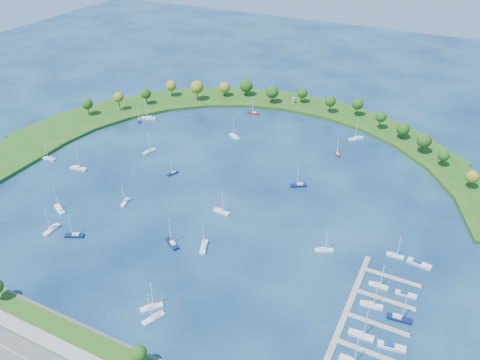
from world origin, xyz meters
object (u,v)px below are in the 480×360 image
at_px(moored_boat_1, 149,151).
at_px(docked_boat_7, 399,318).
at_px(moored_boat_20, 221,211).
at_px(docked_boat_9, 406,294).
at_px(moored_boat_5, 49,158).
at_px(docked_boat_10, 395,255).
at_px(moored_boat_17, 337,153).
at_px(moored_boat_10, 154,318).
at_px(docked_boat_5, 391,346).
at_px(harbor_tower, 293,100).
at_px(moored_boat_3, 74,235).
at_px(moored_boat_9, 204,247).
at_px(dock_system, 361,334).
at_px(moored_boat_6, 324,249).
at_px(docked_boat_6, 371,305).
at_px(moored_boat_21, 254,113).
at_px(moored_boat_12, 149,118).
at_px(moored_boat_8, 125,201).
at_px(moored_boat_14, 151,307).
at_px(docked_boat_11, 419,263).
at_px(moored_boat_4, 299,185).
at_px(docked_boat_4, 361,335).
at_px(moored_boat_19, 60,209).
at_px(moored_boat_11, 235,136).
at_px(moored_boat_0, 139,120).
at_px(moored_boat_16, 52,229).
at_px(moored_boat_7, 356,138).
at_px(moored_boat_18, 173,173).
at_px(moored_boat_2, 78,168).
at_px(moored_boat_15, 172,243).

height_order(moored_boat_1, docked_boat_7, docked_boat_7).
height_order(moored_boat_20, docked_boat_9, moored_boat_20).
relative_size(moored_boat_5, docked_boat_9, 1.48).
bearing_deg(docked_boat_10, moored_boat_17, 121.30).
bearing_deg(moored_boat_10, docked_boat_5, 131.51).
relative_size(harbor_tower, docked_boat_10, 0.37).
distance_m(moored_boat_3, moored_boat_9, 58.85).
distance_m(moored_boat_5, moored_boat_9, 120.88).
xyz_separation_m(dock_system, moored_boat_6, (-25.36, 36.66, 0.54)).
distance_m(moored_boat_1, docked_boat_6, 156.42).
bearing_deg(moored_boat_21, moored_boat_12, 26.61).
xyz_separation_m(moored_boat_8, moored_boat_14, (51.71, -50.51, 0.05)).
bearing_deg(docked_boat_6, moored_boat_10, -156.23).
xyz_separation_m(moored_boat_9, moored_boat_21, (-39.87, 135.82, -0.06)).
bearing_deg(moored_boat_17, docked_boat_11, -178.21).
distance_m(moored_boat_5, moored_boat_17, 165.35).
relative_size(moored_boat_4, docked_boat_4, 0.95).
distance_m(moored_boat_6, moored_boat_19, 126.51).
relative_size(moored_boat_1, moored_boat_11, 0.94).
distance_m(moored_boat_5, moored_boat_19, 53.98).
bearing_deg(docked_boat_9, moored_boat_19, -176.56).
bearing_deg(moored_boat_0, moored_boat_8, -9.29).
bearing_deg(docked_boat_5, moored_boat_11, 126.86).
bearing_deg(moored_boat_16, moored_boat_7, 143.73).
xyz_separation_m(moored_boat_11, docked_boat_4, (108.28, -115.18, 0.00)).
bearing_deg(moored_boat_18, docked_boat_11, 105.03).
relative_size(moored_boat_9, moored_boat_12, 0.93).
distance_m(moored_boat_2, moored_boat_17, 146.31).
bearing_deg(moored_boat_12, dock_system, 125.23).
height_order(moored_boat_8, moored_boat_11, moored_boat_11).
height_order(moored_boat_10, docked_boat_11, moored_boat_10).
bearing_deg(moored_boat_16, moored_boat_15, 104.10).
relative_size(moored_boat_7, docked_boat_6, 1.12).
bearing_deg(docked_boat_9, moored_boat_4, 136.91).
distance_m(moored_boat_6, docked_boat_10, 29.74).
relative_size(moored_boat_7, moored_boat_20, 1.13).
relative_size(moored_boat_7, moored_boat_11, 1.06).
distance_m(moored_boat_10, moored_boat_21, 183.15).
relative_size(moored_boat_14, docked_boat_6, 1.01).
bearing_deg(moored_boat_7, moored_boat_18, 0.62).
xyz_separation_m(moored_boat_3, docked_boat_9, (138.94, 29.60, -0.33)).
bearing_deg(harbor_tower, moored_boat_15, -87.54).
height_order(moored_boat_12, docked_boat_5, moored_boat_12).
height_order(harbor_tower, moored_boat_18, moored_boat_18).
distance_m(dock_system, moored_boat_1, 162.37).
relative_size(moored_boat_7, docked_boat_5, 1.43).
bearing_deg(docked_boat_4, moored_boat_20, 150.59).
xyz_separation_m(moored_boat_15, docked_boat_9, (96.80, 14.81, -0.35)).
height_order(moored_boat_0, docked_boat_4, docked_boat_4).
relative_size(moored_boat_7, moored_boat_15, 1.05).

